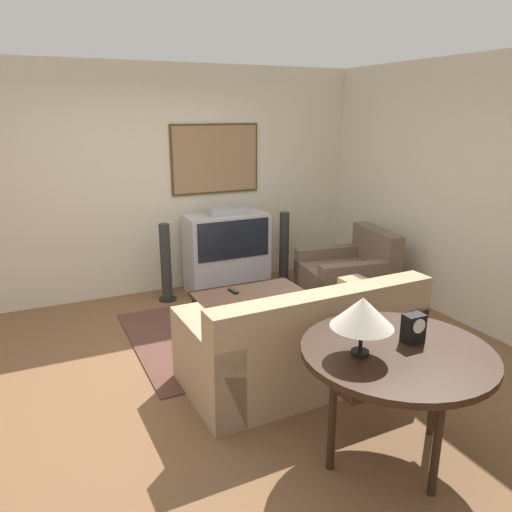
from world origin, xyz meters
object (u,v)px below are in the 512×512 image
(armchair, at_px, (348,277))
(tv, at_px, (227,252))
(mantel_clock, at_px, (413,328))
(speaker_tower_left, at_px, (166,265))
(console_table, at_px, (397,359))
(coffee_table, at_px, (247,295))
(couch, at_px, (302,344))
(table_lamp, at_px, (362,313))
(speaker_tower_right, at_px, (284,249))

(armchair, bearing_deg, tv, -120.57)
(mantel_clock, distance_m, speaker_tower_left, 3.40)
(console_table, bearing_deg, tv, 85.96)
(coffee_table, relative_size, mantel_clock, 6.02)
(tv, xyz_separation_m, couch, (-0.26, -2.29, -0.18))
(tv, relative_size, coffee_table, 0.95)
(armchair, height_order, table_lamp, table_lamp)
(console_table, relative_size, table_lamp, 3.16)
(coffee_table, height_order, speaker_tower_right, speaker_tower_right)
(armchair, bearing_deg, console_table, -21.38)
(console_table, bearing_deg, mantel_clock, 16.02)
(tv, relative_size, speaker_tower_left, 1.14)
(couch, xyz_separation_m, console_table, (0.03, -1.08, 0.38))
(couch, height_order, table_lamp, table_lamp)
(mantel_clock, relative_size, speaker_tower_left, 0.20)
(mantel_clock, relative_size, speaker_tower_right, 0.20)
(tv, relative_size, armchair, 0.98)
(armchair, xyz_separation_m, speaker_tower_right, (-0.37, 0.91, 0.16))
(armchair, relative_size, table_lamp, 2.87)
(couch, bearing_deg, speaker_tower_left, -78.60)
(armchair, bearing_deg, coffee_table, -73.60)
(tv, xyz_separation_m, speaker_tower_left, (-0.78, -0.03, -0.06))
(couch, distance_m, coffee_table, 1.16)
(couch, xyz_separation_m, table_lamp, (-0.23, -1.04, 0.71))
(console_table, bearing_deg, speaker_tower_left, 99.26)
(table_lamp, bearing_deg, couch, 77.76)
(tv, height_order, armchair, tv)
(couch, height_order, speaker_tower_left, speaker_tower_left)
(speaker_tower_left, bearing_deg, tv, 2.43)
(console_table, relative_size, mantel_clock, 6.44)
(armchair, distance_m, console_table, 2.84)
(speaker_tower_left, bearing_deg, couch, -77.07)
(mantel_clock, bearing_deg, armchair, 62.51)
(mantel_clock, bearing_deg, speaker_tower_left, 101.94)
(mantel_clock, xyz_separation_m, speaker_tower_left, (-0.70, 3.30, -0.42))
(armchair, xyz_separation_m, coffee_table, (-1.39, -0.19, 0.07))
(table_lamp, bearing_deg, speaker_tower_left, 95.09)
(coffee_table, bearing_deg, speaker_tower_left, 116.43)
(coffee_table, relative_size, speaker_tower_left, 1.20)
(coffee_table, bearing_deg, speaker_tower_right, 47.18)
(coffee_table, bearing_deg, tv, 78.22)
(couch, bearing_deg, mantel_clock, 98.25)
(armchair, height_order, speaker_tower_left, speaker_tower_left)
(coffee_table, relative_size, table_lamp, 2.95)
(mantel_clock, distance_m, speaker_tower_right, 3.44)
(coffee_table, height_order, table_lamp, table_lamp)
(mantel_clock, bearing_deg, coffee_table, 93.92)
(coffee_table, distance_m, mantel_clock, 2.26)
(couch, relative_size, coffee_table, 1.74)
(couch, height_order, mantel_clock, mantel_clock)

